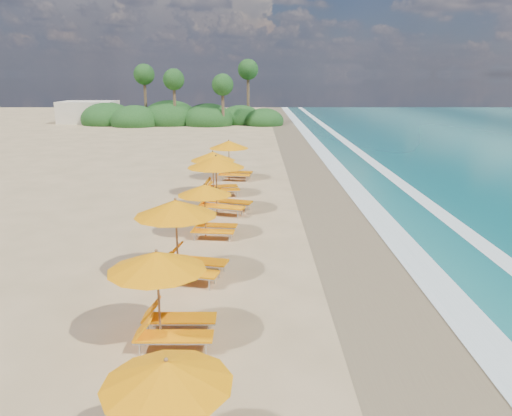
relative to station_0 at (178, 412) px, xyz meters
name	(u,v)px	position (x,y,z in m)	size (l,w,h in m)	color
ground	(256,237)	(1.20, 12.03, -1.17)	(160.00, 160.00, 0.00)	tan
wet_sand	(358,237)	(5.20, 12.03, -1.16)	(4.00, 160.00, 0.01)	olive
surf_foam	(427,237)	(7.90, 12.03, -1.14)	(4.00, 160.00, 0.01)	white
station_0	(178,412)	(0.00, 0.00, 0.00)	(2.63, 2.56, 2.08)	olive
station_1	(166,290)	(-0.91, 4.17, 0.14)	(2.50, 2.30, 2.34)	olive
station_2	(183,234)	(-1.05, 8.03, 0.28)	(3.17, 3.05, 2.59)	olive
station_3	(209,207)	(-0.62, 12.21, 0.03)	(2.46, 2.32, 2.15)	olive
station_4	(221,180)	(-0.42, 15.77, 0.34)	(3.42, 3.34, 2.69)	olive
station_5	(217,170)	(-0.86, 19.20, 0.17)	(2.84, 2.71, 2.38)	olive
station_6	(232,157)	(-0.24, 23.28, 0.19)	(2.86, 2.72, 2.43)	olive
treeline	(178,117)	(-8.73, 57.55, -0.17)	(25.80, 8.80, 9.74)	#163D14
beach_building	(89,112)	(-20.80, 60.03, 0.23)	(7.00, 5.00, 2.80)	beige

